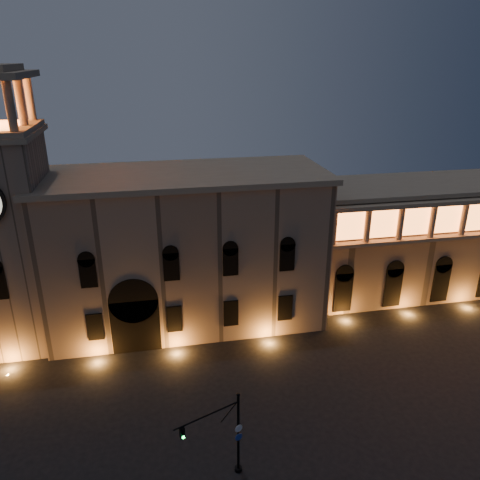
{
  "coord_description": "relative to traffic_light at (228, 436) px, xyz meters",
  "views": [
    {
      "loc": [
        -5.36,
        -26.89,
        29.19
      ],
      "look_at": [
        3.0,
        16.0,
        11.82
      ],
      "focal_mm": 35.0,
      "sensor_mm": 36.0,
      "label": 1
    }
  ],
  "objects": [
    {
      "name": "government_building",
      "position": [
        -0.81,
        23.29,
        4.97
      ],
      "size": [
        30.8,
        12.8,
        17.6
      ],
      "color": "#886E59",
      "rests_on": "ground"
    },
    {
      "name": "traffic_light",
      "position": [
        0.0,
        0.0,
        0.0
      ],
      "size": [
        4.96,
        2.19,
        7.24
      ],
      "rotation": [
        0.0,
        0.0,
        0.38
      ],
      "color": "black",
      "rests_on": "ground"
    },
    {
      "name": "clock_tower",
      "position": [
        -19.23,
        22.34,
        8.7
      ],
      "size": [
        9.8,
        9.8,
        32.4
      ],
      "color": "#886E59",
      "rests_on": "ground"
    },
    {
      "name": "colonnade_wing",
      "position": [
        33.27,
        25.28,
        3.53
      ],
      "size": [
        40.6,
        11.5,
        14.5
      ],
      "color": "#826853",
      "rests_on": "ground"
    },
    {
      "name": "ground",
      "position": [
        1.27,
        1.36,
        -3.8
      ],
      "size": [
        160.0,
        160.0,
        0.0
      ],
      "primitive_type": "plane",
      "color": "black",
      "rests_on": "ground"
    }
  ]
}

